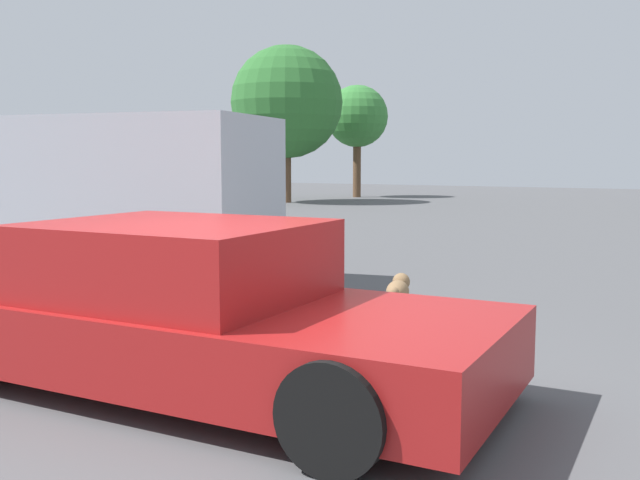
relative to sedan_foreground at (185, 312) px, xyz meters
The scene contains 6 objects.
ground_plane 0.71m from the sedan_foreground, ahead, with size 80.00×80.00×0.00m, color #515154.
sedan_foreground is the anchor object (origin of this frame).
dog 3.23m from the sedan_foreground, 83.69° to the left, with size 0.34×0.66×0.40m.
van_white 5.11m from the sedan_foreground, 143.50° to the left, with size 5.16×2.93×2.22m.
tree_back_left 27.13m from the sedan_foreground, 113.47° to the left, with size 2.70×2.70×4.90m.
tree_back_right 23.05m from the sedan_foreground, 119.76° to the left, with size 4.28×4.28×5.99m.
Camera 1 is at (2.99, -4.05, 1.68)m, focal length 40.63 mm.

